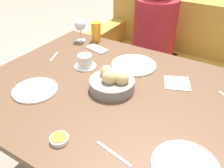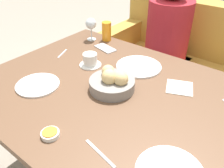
# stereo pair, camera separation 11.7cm
# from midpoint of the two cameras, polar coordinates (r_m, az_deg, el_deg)

# --- Properties ---
(dining_table) EXTENTS (1.43, 1.05, 0.71)m
(dining_table) POSITION_cam_midpoint_polar(r_m,az_deg,el_deg) (1.21, -1.39, -5.05)
(dining_table) COLOR brown
(dining_table) RESTS_ON ground_plane
(couch) EXTENTS (1.56, 0.70, 0.88)m
(couch) POSITION_cam_midpoint_polar(r_m,az_deg,el_deg) (2.18, 15.03, 3.00)
(couch) COLOR #B28938
(couch) RESTS_ON ground_plane
(seated_person) EXTENTS (0.34, 0.44, 1.17)m
(seated_person) POSITION_cam_midpoint_polar(r_m,az_deg,el_deg) (2.03, 8.00, 7.35)
(seated_person) COLOR #23232D
(seated_person) RESTS_ON ground_plane
(bread_basket) EXTENTS (0.23, 0.23, 0.12)m
(bread_basket) POSITION_cam_midpoint_polar(r_m,az_deg,el_deg) (1.16, -2.82, 0.36)
(bread_basket) COLOR gray
(bread_basket) RESTS_ON dining_table
(plate_near_left) EXTENTS (0.22, 0.22, 0.01)m
(plate_near_left) POSITION_cam_midpoint_polar(r_m,az_deg,el_deg) (1.25, -20.59, -1.45)
(plate_near_left) COLOR white
(plate_near_left) RESTS_ON dining_table
(plate_near_right) EXTENTS (0.23, 0.23, 0.01)m
(plate_near_right) POSITION_cam_midpoint_polar(r_m,az_deg,el_deg) (0.87, 13.40, -18.98)
(plate_near_right) COLOR white
(plate_near_right) RESTS_ON dining_table
(plate_far_center) EXTENTS (0.26, 0.26, 0.01)m
(plate_far_center) POSITION_cam_midpoint_polar(r_m,az_deg,el_deg) (1.39, 2.85, 4.54)
(plate_far_center) COLOR white
(plate_far_center) RESTS_ON dining_table
(juice_glass) EXTENTS (0.06, 0.06, 0.13)m
(juice_glass) POSITION_cam_midpoint_polar(r_m,az_deg,el_deg) (1.70, -5.88, 12.36)
(juice_glass) COLOR orange
(juice_glass) RESTS_ON dining_table
(wine_glass) EXTENTS (0.08, 0.08, 0.16)m
(wine_glass) POSITION_cam_midpoint_polar(r_m,az_deg,el_deg) (1.69, -9.74, 13.65)
(wine_glass) COLOR silver
(wine_glass) RESTS_ON dining_table
(coffee_cup) EXTENTS (0.13, 0.13, 0.07)m
(coffee_cup) POSITION_cam_midpoint_polar(r_m,az_deg,el_deg) (1.38, -8.96, 5.29)
(coffee_cup) COLOR white
(coffee_cup) RESTS_ON dining_table
(jam_bowl_honey) EXTENTS (0.07, 0.07, 0.02)m
(jam_bowl_honey) POSITION_cam_midpoint_polar(r_m,az_deg,el_deg) (0.95, -16.14, -12.73)
(jam_bowl_honey) COLOR white
(jam_bowl_honey) RESTS_ON dining_table
(fork_silver) EXTENTS (0.16, 0.04, 0.00)m
(fork_silver) POSITION_cam_midpoint_polar(r_m,az_deg,el_deg) (0.89, -3.55, -16.55)
(fork_silver) COLOR #B7B7BC
(fork_silver) RESTS_ON dining_table
(spoon_coffee) EXTENTS (0.06, 0.12, 0.00)m
(spoon_coffee) POSITION_cam_midpoint_polar(r_m,az_deg,el_deg) (1.55, -15.90, 6.36)
(spoon_coffee) COLOR #B7B7BC
(spoon_coffee) RESTS_ON dining_table
(napkin) EXTENTS (0.17, 0.17, 0.00)m
(napkin) POSITION_cam_midpoint_polar(r_m,az_deg,el_deg) (1.26, 12.84, 0.13)
(napkin) COLOR silver
(napkin) RESTS_ON dining_table
(cell_phone) EXTENTS (0.16, 0.10, 0.01)m
(cell_phone) POSITION_cam_midpoint_polar(r_m,az_deg,el_deg) (1.59, -5.79, 8.36)
(cell_phone) COLOR silver
(cell_phone) RESTS_ON dining_table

